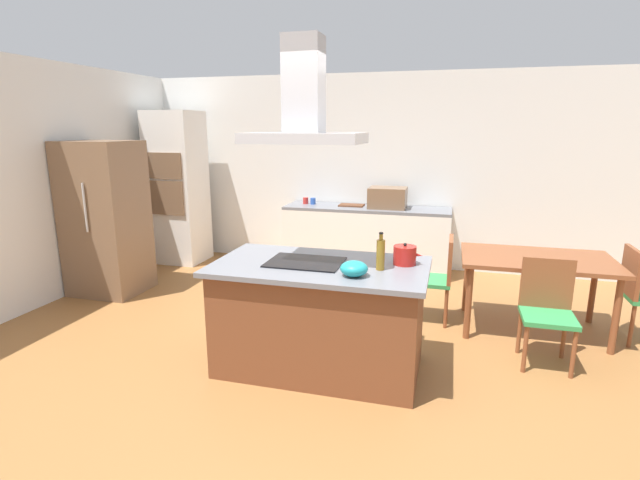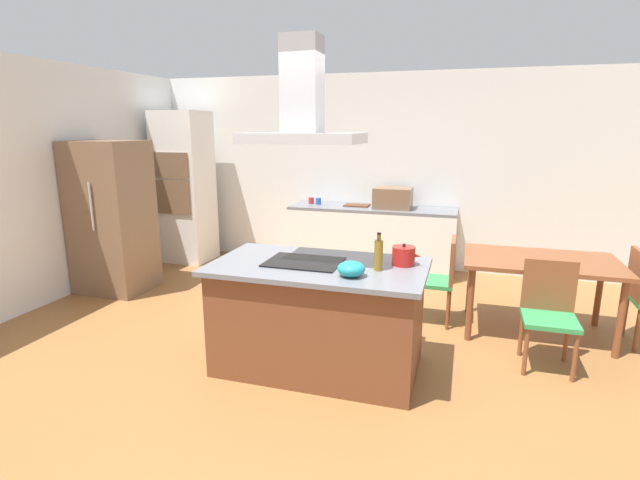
# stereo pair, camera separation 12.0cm
# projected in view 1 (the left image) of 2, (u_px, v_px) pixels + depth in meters

# --- Properties ---
(ground) EXTENTS (16.00, 16.00, 0.00)m
(ground) POSITION_uv_depth(u_px,v_px,m) (355.00, 304.00, 5.45)
(ground) COLOR #936033
(wall_back) EXTENTS (7.20, 0.10, 2.70)m
(wall_back) POSITION_uv_depth(u_px,v_px,m) (381.00, 172.00, 6.78)
(wall_back) COLOR white
(wall_back) RESTS_ON ground
(wall_left) EXTENTS (0.10, 8.80, 2.70)m
(wall_left) POSITION_uv_depth(u_px,v_px,m) (58.00, 182.00, 5.56)
(wall_left) COLOR white
(wall_left) RESTS_ON ground
(kitchen_island) EXTENTS (1.72, 0.98, 0.90)m
(kitchen_island) POSITION_uv_depth(u_px,v_px,m) (320.00, 316.00, 3.94)
(kitchen_island) COLOR brown
(kitchen_island) RESTS_ON ground
(cooktop) EXTENTS (0.60, 0.44, 0.01)m
(cooktop) POSITION_uv_depth(u_px,v_px,m) (305.00, 262.00, 3.87)
(cooktop) COLOR black
(cooktop) RESTS_ON kitchen_island
(tea_kettle) EXTENTS (0.23, 0.18, 0.18)m
(tea_kettle) POSITION_uv_depth(u_px,v_px,m) (405.00, 255.00, 3.81)
(tea_kettle) COLOR #B21E19
(tea_kettle) RESTS_ON kitchen_island
(olive_oil_bottle) EXTENTS (0.07, 0.07, 0.29)m
(olive_oil_bottle) POSITION_uv_depth(u_px,v_px,m) (381.00, 254.00, 3.66)
(olive_oil_bottle) COLOR olive
(olive_oil_bottle) RESTS_ON kitchen_island
(mixing_bowl) EXTENTS (0.21, 0.21, 0.11)m
(mixing_bowl) POSITION_uv_depth(u_px,v_px,m) (354.00, 269.00, 3.52)
(mixing_bowl) COLOR teal
(mixing_bowl) RESTS_ON kitchen_island
(back_counter) EXTENTS (2.27, 0.62, 0.90)m
(back_counter) POSITION_uv_depth(u_px,v_px,m) (366.00, 239.00, 6.68)
(back_counter) COLOR white
(back_counter) RESTS_ON ground
(countertop_microwave) EXTENTS (0.50, 0.38, 0.28)m
(countertop_microwave) POSITION_uv_depth(u_px,v_px,m) (388.00, 198.00, 6.47)
(countertop_microwave) COLOR brown
(countertop_microwave) RESTS_ON back_counter
(coffee_mug_red) EXTENTS (0.08, 0.08, 0.09)m
(coffee_mug_red) POSITION_uv_depth(u_px,v_px,m) (306.00, 201.00, 6.85)
(coffee_mug_red) COLOR red
(coffee_mug_red) RESTS_ON back_counter
(coffee_mug_blue) EXTENTS (0.08, 0.08, 0.09)m
(coffee_mug_blue) POSITION_uv_depth(u_px,v_px,m) (313.00, 201.00, 6.80)
(coffee_mug_blue) COLOR #2D56B2
(coffee_mug_blue) RESTS_ON back_counter
(cutting_board) EXTENTS (0.34, 0.24, 0.02)m
(cutting_board) POSITION_uv_depth(u_px,v_px,m) (352.00, 205.00, 6.68)
(cutting_board) COLOR #59331E
(cutting_board) RESTS_ON back_counter
(wall_oven_stack) EXTENTS (0.70, 0.66, 2.20)m
(wall_oven_stack) POSITION_uv_depth(u_px,v_px,m) (178.00, 188.00, 7.02)
(wall_oven_stack) COLOR white
(wall_oven_stack) RESTS_ON ground
(refrigerator) EXTENTS (0.80, 0.73, 1.82)m
(refrigerator) POSITION_uv_depth(u_px,v_px,m) (106.00, 218.00, 5.70)
(refrigerator) COLOR brown
(refrigerator) RESTS_ON ground
(dining_table) EXTENTS (1.40, 0.90, 0.75)m
(dining_table) POSITION_uv_depth(u_px,v_px,m) (536.00, 265.00, 4.62)
(dining_table) COLOR brown
(dining_table) RESTS_ON ground
(chair_facing_island) EXTENTS (0.42, 0.42, 0.89)m
(chair_facing_island) POSITION_uv_depth(u_px,v_px,m) (547.00, 305.00, 4.04)
(chair_facing_island) COLOR #33934C
(chair_facing_island) RESTS_ON ground
(chair_at_left_end) EXTENTS (0.42, 0.42, 0.89)m
(chair_at_left_end) POSITION_uv_depth(u_px,v_px,m) (438.00, 274.00, 4.90)
(chair_at_left_end) COLOR #33934C
(chair_at_left_end) RESTS_ON ground
(range_hood) EXTENTS (0.90, 0.55, 0.78)m
(range_hood) POSITION_uv_depth(u_px,v_px,m) (304.00, 109.00, 3.59)
(range_hood) COLOR #ADADB2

